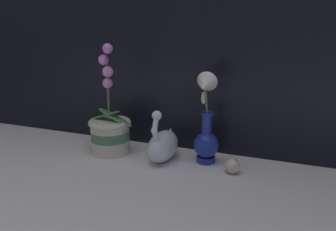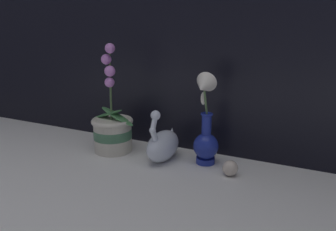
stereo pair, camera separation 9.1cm
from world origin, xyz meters
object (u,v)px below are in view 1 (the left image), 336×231
(orchid_potted_plant, at_px, (110,130))
(blue_vase, at_px, (206,130))
(glass_sphere, at_px, (232,166))
(swan_figurine, at_px, (163,144))

(orchid_potted_plant, height_order, blue_vase, orchid_potted_plant)
(orchid_potted_plant, relative_size, glass_sphere, 8.03)
(orchid_potted_plant, xyz_separation_m, glass_sphere, (0.47, -0.02, -0.06))
(swan_figurine, distance_m, glass_sphere, 0.26)
(blue_vase, distance_m, glass_sphere, 0.15)
(swan_figurine, distance_m, blue_vase, 0.16)
(swan_figurine, xyz_separation_m, blue_vase, (0.15, 0.03, 0.06))
(orchid_potted_plant, distance_m, swan_figurine, 0.22)
(orchid_potted_plant, relative_size, blue_vase, 1.26)
(orchid_potted_plant, distance_m, blue_vase, 0.37)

